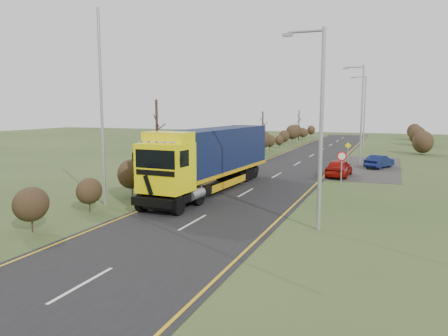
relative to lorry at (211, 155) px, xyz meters
name	(u,v)px	position (x,y,z in m)	size (l,w,h in m)	color
ground	(223,206)	(2.40, -3.89, -2.39)	(160.00, 160.00, 0.00)	#2E411B
road	(270,179)	(2.40, 6.11, -2.38)	(8.00, 120.00, 0.02)	black
layby	(366,167)	(8.90, 16.11, -2.38)	(6.00, 18.00, 0.02)	#2B2926
lane_markings	(269,179)	(2.40, 5.80, -2.36)	(7.52, 116.00, 0.01)	#C58F12
hedgerow	(189,158)	(-3.60, 4.00, -0.77)	(2.24, 102.04, 6.05)	#302215
lorry	(211,155)	(0.00, 0.00, 0.00)	(3.25, 15.22, 4.21)	black
car_red_hatchback	(339,168)	(7.20, 9.25, -1.68)	(1.68, 4.19, 1.43)	#8E0C07
car_blue_sedan	(379,162)	(10.05, 15.78, -1.78)	(1.28, 3.66, 1.21)	#0A123B
streetlight_near	(319,121)	(8.09, -6.91, 2.50)	(1.89, 0.18, 8.89)	#95989B
streetlight_mid	(361,110)	(8.07, 17.64, 2.85)	(2.01, 0.19, 9.49)	#95989B
streetlight_far	(364,108)	(7.14, 36.35, 3.04)	(2.08, 0.20, 9.82)	#95989B
left_pole	(102,109)	(-3.94, -6.16, 3.02)	(0.16, 0.16, 10.82)	#95989B
speed_sign	(342,162)	(7.83, 5.17, -0.67)	(0.67, 0.10, 2.44)	#95989B
warning_board	(348,149)	(6.60, 22.39, -1.30)	(0.69, 0.11, 1.80)	#95989B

